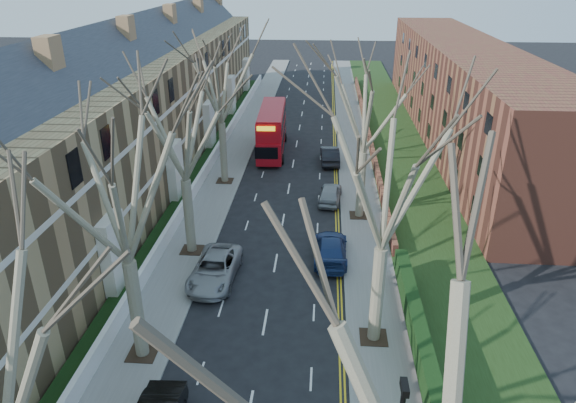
# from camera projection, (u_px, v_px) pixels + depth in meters

# --- Properties ---
(pavement_left) EXTENTS (3.00, 102.00, 0.12)m
(pavement_left) POSITION_uv_depth(u_px,v_px,m) (241.00, 142.00, 55.06)
(pavement_left) COLOR slate
(pavement_left) RESTS_ON ground
(pavement_right) EXTENTS (3.00, 102.00, 0.12)m
(pavement_right) POSITION_uv_depth(u_px,v_px,m) (353.00, 145.00, 54.28)
(pavement_right) COLOR slate
(pavement_right) RESTS_ON ground
(terrace_left) EXTENTS (9.70, 78.00, 13.60)m
(terrace_left) POSITION_uv_depth(u_px,v_px,m) (140.00, 110.00, 46.02)
(terrace_left) COLOR #9A774E
(terrace_left) RESTS_ON ground
(flats_right) EXTENTS (13.97, 54.00, 10.00)m
(flats_right) POSITION_uv_depth(u_px,v_px,m) (461.00, 91.00, 55.06)
(flats_right) COLOR brown
(flats_right) RESTS_ON ground
(front_wall_left) EXTENTS (0.30, 78.00, 1.00)m
(front_wall_left) POSITION_uv_depth(u_px,v_px,m) (210.00, 163.00, 47.70)
(front_wall_left) COLOR white
(front_wall_left) RESTS_ON ground
(grass_verge_right) EXTENTS (6.00, 102.00, 0.06)m
(grass_verge_right) POSITION_uv_depth(u_px,v_px,m) (396.00, 145.00, 53.95)
(grass_verge_right) COLOR #1D3112
(grass_verge_right) RESTS_ON ground
(tree_left_mid) EXTENTS (10.50, 10.50, 14.71)m
(tree_left_mid) POSITION_uv_depth(u_px,v_px,m) (116.00, 175.00, 21.20)
(tree_left_mid) COLOR #766D54
(tree_left_mid) RESTS_ON ground
(tree_left_far) EXTENTS (10.15, 10.15, 14.22)m
(tree_left_far) POSITION_uv_depth(u_px,v_px,m) (180.00, 117.00, 30.37)
(tree_left_far) COLOR #766D54
(tree_left_far) RESTS_ON ground
(tree_left_dist) EXTENTS (10.50, 10.50, 14.71)m
(tree_left_dist) POSITION_uv_depth(u_px,v_px,m) (219.00, 72.00, 41.08)
(tree_left_dist) COLOR #766D54
(tree_left_dist) RESTS_ON ground
(tree_right_mid) EXTENTS (10.50, 10.50, 14.71)m
(tree_right_mid) POSITION_uv_depth(u_px,v_px,m) (389.00, 165.00, 22.26)
(tree_right_mid) COLOR #766D54
(tree_right_mid) RESTS_ON ground
(tree_right_far) EXTENTS (10.15, 10.15, 14.22)m
(tree_right_far) POSITION_uv_depth(u_px,v_px,m) (367.00, 96.00, 35.05)
(tree_right_far) COLOR #766D54
(tree_right_far) RESTS_ON ground
(double_decker_bus) EXTENTS (2.95, 10.51, 4.38)m
(double_decker_bus) POSITION_uv_depth(u_px,v_px,m) (272.00, 131.00, 51.52)
(double_decker_bus) COLOR #A60B15
(double_decker_bus) RESTS_ON ground
(car_left_far) EXTENTS (2.82, 5.63, 1.53)m
(car_left_far) POSITION_uv_depth(u_px,v_px,m) (215.00, 269.00, 30.94)
(car_left_far) COLOR gray
(car_left_far) RESTS_ON ground
(car_right_near) EXTENTS (2.13, 5.19, 1.50)m
(car_right_near) POSITION_uv_depth(u_px,v_px,m) (331.00, 249.00, 33.15)
(car_right_near) COLOR navy
(car_right_near) RESTS_ON ground
(car_right_mid) EXTENTS (2.12, 4.39, 1.44)m
(car_right_mid) POSITION_uv_depth(u_px,v_px,m) (330.00, 193.00, 41.18)
(car_right_mid) COLOR gray
(car_right_mid) RESTS_ON ground
(car_right_far) EXTENTS (1.95, 4.87, 1.57)m
(car_right_far) POSITION_uv_depth(u_px,v_px,m) (330.00, 155.00, 49.22)
(car_right_far) COLOR black
(car_right_far) RESTS_ON ground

